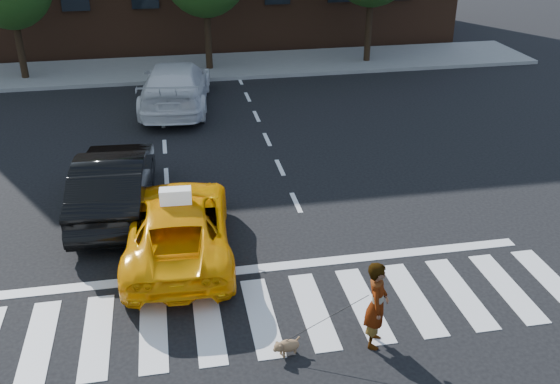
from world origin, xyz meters
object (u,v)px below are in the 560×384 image
object	(u,v)px
dog	(286,346)
woman	(377,305)
taxi	(178,226)
white_suv	(175,85)
black_sedan	(114,183)

from	to	relation	value
dog	woman	bearing A→B (deg)	-20.96
taxi	white_suv	bearing A→B (deg)	-89.14
white_suv	black_sedan	bearing A→B (deg)	83.78
black_sedan	white_suv	bearing A→B (deg)	-99.33
black_sedan	white_suv	xyz separation A→B (m)	(1.77, 7.71, 0.04)
taxi	woman	distance (m)	4.90
black_sedan	dog	bearing A→B (deg)	121.14
white_suv	woman	distance (m)	13.91
white_suv	woman	xyz separation A→B (m)	(2.90, -13.60, 0.01)
black_sedan	woman	distance (m)	7.52
dog	taxi	bearing A→B (deg)	92.57
woman	taxi	bearing A→B (deg)	64.17
taxi	dog	distance (m)	4.07
black_sedan	dog	xyz separation A→B (m)	(3.09, -5.91, -0.59)
woman	dog	bearing A→B (deg)	113.39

